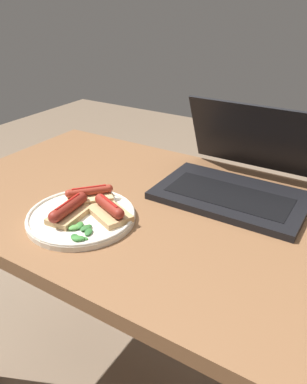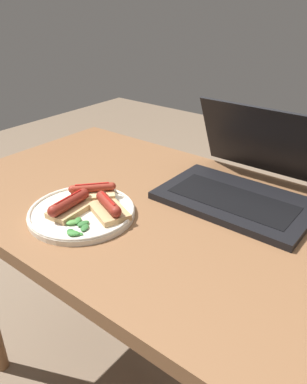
{
  "view_description": "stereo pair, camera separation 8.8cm",
  "coord_description": "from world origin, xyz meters",
  "views": [
    {
      "loc": [
        0.39,
        -0.7,
        1.22
      ],
      "look_at": [
        -0.02,
        -0.04,
        0.81
      ],
      "focal_mm": 35.0,
      "sensor_mm": 36.0,
      "label": 1
    },
    {
      "loc": [
        0.46,
        -0.65,
        1.22
      ],
      "look_at": [
        -0.02,
        -0.04,
        0.81
      ],
      "focal_mm": 35.0,
      "sensor_mm": 36.0,
      "label": 2
    }
  ],
  "objects": [
    {
      "name": "sausage_toast_middle",
      "position": [
        -0.09,
        -0.12,
        0.78
      ],
      "size": [
        0.12,
        0.1,
        0.04
      ],
      "rotation": [
        0.0,
        0.0,
        2.75
      ],
      "color": "tan",
      "rests_on": "plate"
    },
    {
      "name": "salad_pile",
      "position": [
        -0.1,
        -0.21,
        0.77
      ],
      "size": [
        0.07,
        0.07,
        0.01
      ],
      "color": "#387A33",
      "rests_on": "plate"
    },
    {
      "name": "sausage_toast_left",
      "position": [
        -0.16,
        -0.17,
        0.78
      ],
      "size": [
        0.07,
        0.13,
        0.04
      ],
      "rotation": [
        0.0,
        0.0,
        1.66
      ],
      "color": "tan",
      "rests_on": "plate"
    },
    {
      "name": "laptop",
      "position": [
        0.11,
        0.18,
        0.79
      ],
      "size": [
        0.38,
        0.33,
        0.22
      ],
      "color": "black",
      "rests_on": "desk"
    },
    {
      "name": "plate",
      "position": [
        -0.15,
        -0.15,
        0.76
      ],
      "size": [
        0.25,
        0.25,
        0.02
      ],
      "color": "silver",
      "rests_on": "desk"
    },
    {
      "name": "sausage_toast_right",
      "position": [
        -0.17,
        -0.09,
        0.78
      ],
      "size": [
        0.12,
        0.13,
        0.04
      ],
      "rotation": [
        0.0,
        0.0,
        3.99
      ],
      "color": "tan",
      "rests_on": "plate"
    },
    {
      "name": "desk",
      "position": [
        0.0,
        0.0,
        0.67
      ],
      "size": [
        1.25,
        0.69,
        0.75
      ],
      "color": "brown",
      "rests_on": "ground_plane"
    }
  ]
}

